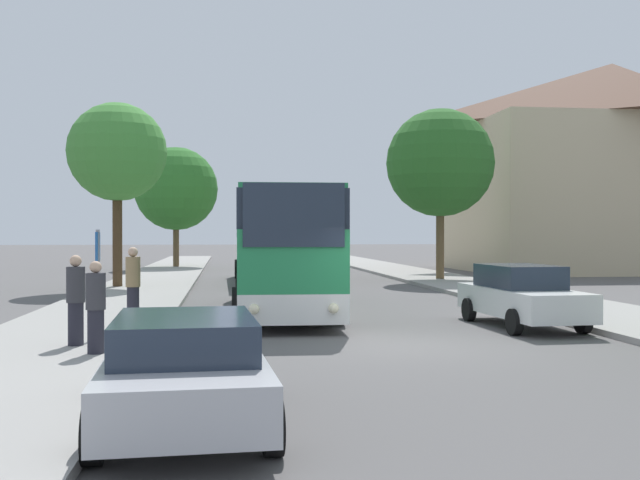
{
  "coord_description": "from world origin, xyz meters",
  "views": [
    {
      "loc": [
        -3.57,
        -15.25,
        2.35
      ],
      "look_at": [
        -0.37,
        10.18,
        2.14
      ],
      "focal_mm": 42.0,
      "sensor_mm": 36.0,
      "label": 1
    }
  ],
  "objects_px": {
    "pedestrian_walking_back": "(133,284)",
    "bus_front": "(282,250)",
    "pedestrian_waiting_far": "(76,300)",
    "pedestrian_waiting_near": "(96,307)",
    "parked_car_right_near": "(521,295)",
    "tree_left_far": "(176,189)",
    "bus_middle": "(266,247)",
    "parked_car_left_curb": "(185,367)",
    "bus_stop_sign": "(98,271)",
    "tree_right_near": "(440,163)",
    "tree_left_near": "(117,153)"
  },
  "relations": [
    {
      "from": "parked_car_right_near",
      "to": "pedestrian_walking_back",
      "type": "distance_m",
      "value": 9.73
    },
    {
      "from": "tree_left_far",
      "to": "parked_car_right_near",
      "type": "bearing_deg",
      "value": -72.01
    },
    {
      "from": "bus_middle",
      "to": "pedestrian_waiting_far",
      "type": "distance_m",
      "value": 21.52
    },
    {
      "from": "bus_middle",
      "to": "parked_car_right_near",
      "type": "distance_m",
      "value": 18.9
    },
    {
      "from": "parked_car_left_curb",
      "to": "pedestrian_walking_back",
      "type": "xyz_separation_m",
      "value": [
        -1.78,
        9.71,
        0.38
      ]
    },
    {
      "from": "pedestrian_walking_back",
      "to": "parked_car_right_near",
      "type": "bearing_deg",
      "value": 120.01
    },
    {
      "from": "bus_stop_sign",
      "to": "pedestrian_waiting_far",
      "type": "distance_m",
      "value": 1.0
    },
    {
      "from": "parked_car_left_curb",
      "to": "tree_right_near",
      "type": "xyz_separation_m",
      "value": [
        10.96,
        26.54,
        5.11
      ]
    },
    {
      "from": "bus_stop_sign",
      "to": "pedestrian_walking_back",
      "type": "relative_size",
      "value": 1.22
    },
    {
      "from": "parked_car_left_curb",
      "to": "pedestrian_waiting_far",
      "type": "distance_m",
      "value": 6.5
    },
    {
      "from": "parked_car_right_near",
      "to": "bus_middle",
      "type": "bearing_deg",
      "value": -75.64
    },
    {
      "from": "bus_middle",
      "to": "pedestrian_waiting_near",
      "type": "distance_m",
      "value": 22.46
    },
    {
      "from": "parked_car_left_curb",
      "to": "parked_car_right_near",
      "type": "distance_m",
      "value": 11.91
    },
    {
      "from": "tree_right_near",
      "to": "pedestrian_walking_back",
      "type": "bearing_deg",
      "value": -127.14
    },
    {
      "from": "bus_stop_sign",
      "to": "pedestrian_waiting_near",
      "type": "height_order",
      "value": "bus_stop_sign"
    },
    {
      "from": "parked_car_right_near",
      "to": "tree_left_far",
      "type": "height_order",
      "value": "tree_left_far"
    },
    {
      "from": "bus_front",
      "to": "tree_left_far",
      "type": "bearing_deg",
      "value": 101.38
    },
    {
      "from": "tree_left_near",
      "to": "tree_left_far",
      "type": "bearing_deg",
      "value": 86.43
    },
    {
      "from": "parked_car_right_near",
      "to": "pedestrian_waiting_far",
      "type": "bearing_deg",
      "value": 13.07
    },
    {
      "from": "pedestrian_waiting_near",
      "to": "tree_left_far",
      "type": "relative_size",
      "value": 0.21
    },
    {
      "from": "pedestrian_walking_back",
      "to": "tree_right_near",
      "type": "xyz_separation_m",
      "value": [
        12.74,
        16.83,
        4.73
      ]
    },
    {
      "from": "tree_left_near",
      "to": "tree_left_far",
      "type": "height_order",
      "value": "tree_left_far"
    },
    {
      "from": "bus_middle",
      "to": "parked_car_right_near",
      "type": "bearing_deg",
      "value": -73.54
    },
    {
      "from": "parked_car_right_near",
      "to": "tree_left_far",
      "type": "bearing_deg",
      "value": -74.53
    },
    {
      "from": "pedestrian_waiting_far",
      "to": "tree_left_far",
      "type": "distance_m",
      "value": 36.24
    },
    {
      "from": "pedestrian_waiting_far",
      "to": "pedestrian_waiting_near",
      "type": "bearing_deg",
      "value": 94.67
    },
    {
      "from": "tree_left_near",
      "to": "tree_left_far",
      "type": "distance_m",
      "value": 19.05
    },
    {
      "from": "bus_front",
      "to": "tree_right_near",
      "type": "bearing_deg",
      "value": 58.26
    },
    {
      "from": "parked_car_right_near",
      "to": "pedestrian_waiting_near",
      "type": "height_order",
      "value": "pedestrian_waiting_near"
    },
    {
      "from": "parked_car_left_curb",
      "to": "bus_middle",
      "type": "bearing_deg",
      "value": 81.84
    },
    {
      "from": "pedestrian_waiting_far",
      "to": "pedestrian_walking_back",
      "type": "distance_m",
      "value": 3.75
    },
    {
      "from": "parked_car_right_near",
      "to": "pedestrian_waiting_far",
      "type": "xyz_separation_m",
      "value": [
        -10.35,
        -2.89,
        0.25
      ]
    },
    {
      "from": "bus_middle",
      "to": "parked_car_right_near",
      "type": "height_order",
      "value": "bus_middle"
    },
    {
      "from": "parked_car_left_curb",
      "to": "tree_right_near",
      "type": "relative_size",
      "value": 0.55
    },
    {
      "from": "parked_car_left_curb",
      "to": "parked_car_right_near",
      "type": "relative_size",
      "value": 0.98
    },
    {
      "from": "parked_car_right_near",
      "to": "tree_left_near",
      "type": "xyz_separation_m",
      "value": [
        -11.93,
        14.08,
        4.95
      ]
    },
    {
      "from": "pedestrian_waiting_far",
      "to": "tree_left_near",
      "type": "relative_size",
      "value": 0.23
    },
    {
      "from": "bus_middle",
      "to": "tree_left_far",
      "type": "relative_size",
      "value": 1.44
    },
    {
      "from": "bus_middle",
      "to": "pedestrian_waiting_near",
      "type": "xyz_separation_m",
      "value": [
        -4.3,
        -22.04,
        -0.73
      ]
    },
    {
      "from": "tree_left_far",
      "to": "bus_stop_sign",
      "type": "bearing_deg",
      "value": -88.89
    },
    {
      "from": "pedestrian_walking_back",
      "to": "tree_left_far",
      "type": "relative_size",
      "value": 0.23
    },
    {
      "from": "bus_front",
      "to": "tree_left_far",
      "type": "height_order",
      "value": "tree_left_far"
    },
    {
      "from": "tree_left_far",
      "to": "tree_right_near",
      "type": "bearing_deg",
      "value": -48.24
    },
    {
      "from": "bus_stop_sign",
      "to": "tree_left_far",
      "type": "xyz_separation_m",
      "value": [
        -0.68,
        35.17,
        3.81
      ]
    },
    {
      "from": "parked_car_left_curb",
      "to": "pedestrian_walking_back",
      "type": "distance_m",
      "value": 9.88
    },
    {
      "from": "pedestrian_walking_back",
      "to": "bus_front",
      "type": "bearing_deg",
      "value": 165.72
    },
    {
      "from": "bus_middle",
      "to": "tree_right_near",
      "type": "distance_m",
      "value": 9.48
    },
    {
      "from": "pedestrian_waiting_near",
      "to": "tree_left_near",
      "type": "bearing_deg",
      "value": 159.86
    },
    {
      "from": "pedestrian_walking_back",
      "to": "pedestrian_waiting_near",
      "type": "bearing_deg",
      "value": 33.65
    },
    {
      "from": "parked_car_left_curb",
      "to": "pedestrian_waiting_near",
      "type": "bearing_deg",
      "value": 107.8
    }
  ]
}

